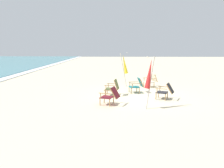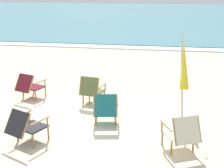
% 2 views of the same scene
% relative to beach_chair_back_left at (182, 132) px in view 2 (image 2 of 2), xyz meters
% --- Properties ---
extents(ground_plane, '(80.00, 80.00, 0.00)m').
position_rel_beach_chair_back_left_xyz_m(ground_plane, '(-2.54, 1.02, -0.43)').
color(ground_plane, beige).
extents(sea, '(80.00, 40.00, 0.10)m').
position_rel_beach_chair_back_left_xyz_m(sea, '(-2.54, 30.97, -0.38)').
color(sea, teal).
rests_on(sea, ground).
extents(surf_band, '(80.00, 1.10, 0.06)m').
position_rel_beach_chair_back_left_xyz_m(surf_band, '(-2.54, 10.67, -0.40)').
color(surf_band, white).
rests_on(surf_band, ground).
extents(beach_chair_back_left, '(0.82, 0.88, 0.80)m').
position_rel_beach_chair_back_left_xyz_m(beach_chair_back_left, '(0.00, 0.00, 0.00)').
color(beach_chair_back_left, beige).
rests_on(beach_chair_back_left, ground).
extents(beach_chair_far_center, '(0.69, 0.81, 0.80)m').
position_rel_beach_chair_back_left_xyz_m(beach_chair_far_center, '(-1.70, 1.01, -0.00)').
color(beach_chair_far_center, '#196066').
rests_on(beach_chair_far_center, ground).
extents(beach_chair_mid_center, '(0.79, 0.91, 0.78)m').
position_rel_beach_chair_back_left_xyz_m(beach_chair_mid_center, '(-4.17, 2.35, -0.01)').
color(beach_chair_mid_center, maroon).
rests_on(beach_chair_mid_center, ground).
extents(beach_chair_back_right, '(0.68, 0.75, 0.82)m').
position_rel_beach_chair_back_left_xyz_m(beach_chair_back_right, '(-2.33, 2.27, 0.00)').
color(beach_chair_back_right, '#515B33').
rests_on(beach_chair_back_right, ground).
extents(beach_chair_front_right, '(0.84, 0.94, 0.77)m').
position_rel_beach_chair_back_left_xyz_m(beach_chair_front_right, '(-3.14, -0.19, -0.01)').
color(beach_chair_front_right, '#28282D').
rests_on(beach_chair_front_right, ground).
extents(umbrella_furled_yellow, '(0.34, 0.54, 2.09)m').
position_rel_beach_chair_back_left_xyz_m(umbrella_furled_yellow, '(0.06, 1.62, 0.94)').
color(umbrella_furled_yellow, '#B7B2A8').
rests_on(umbrella_furled_yellow, ground).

